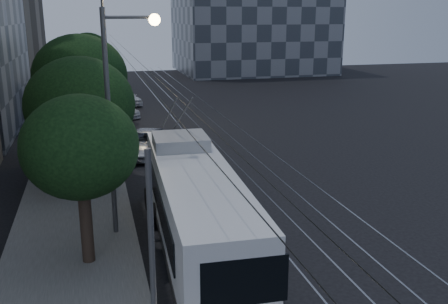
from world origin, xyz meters
TOP-DOWN VIEW (x-y plane):
  - ground at (0.00, 0.00)m, footprint 120.00×120.00m
  - sidewalk at (-7.50, 20.00)m, footprint 5.00×90.00m
  - tram_rails at (2.50, 20.00)m, footprint 4.52×90.00m
  - overhead_wires at (-4.97, 20.00)m, footprint 2.23×90.00m
  - trolleybus at (-2.90, -3.01)m, footprint 3.20×12.86m
  - pickup_silver at (-3.28, 10.90)m, footprint 4.45×6.15m
  - car_white_a at (-4.30, 15.38)m, footprint 1.69×3.66m
  - car_white_b at (-4.04, 23.70)m, footprint 3.54×4.87m
  - car_white_c at (-4.30, 26.75)m, footprint 2.98×4.98m
  - car_white_d at (-3.19, 29.50)m, footprint 3.25×4.89m
  - tree_0 at (-6.88, -3.24)m, footprint 3.99×3.99m
  - tree_1 at (-6.98, 5.36)m, footprint 5.46×5.46m
  - tree_2 at (-7.00, 11.21)m, footprint 5.67×5.67m
  - tree_3 at (-6.53, 20.92)m, footprint 5.19×5.19m
  - tree_4 at (-6.50, 29.33)m, footprint 4.91×4.91m
  - tree_5 at (-6.50, 38.28)m, footprint 5.06×5.06m
  - streetlamp_near at (-5.40, -0.95)m, footprint 2.21×0.44m
  - streetlamp_far at (-4.77, 19.53)m, footprint 2.66×0.44m

SIDE VIEW (x-z plane):
  - ground at x=0.00m, z-range 0.00..0.00m
  - tram_rails at x=2.50m, z-range 0.00..0.02m
  - sidewalk at x=-7.50m, z-range 0.00..0.15m
  - car_white_a at x=-4.30m, z-range 0.00..1.21m
  - car_white_b at x=-4.04m, z-range 0.00..1.31m
  - car_white_d at x=-3.19m, z-range 0.00..1.55m
  - car_white_c at x=-4.30m, z-range 0.00..1.55m
  - pickup_silver at x=-3.28m, z-range 0.00..1.55m
  - trolleybus at x=-2.90m, z-range -1.05..4.57m
  - overhead_wires at x=-4.97m, z-range 0.47..6.47m
  - tree_1 at x=-6.98m, z-range 0.92..7.70m
  - tree_0 at x=-6.88m, z-range 1.27..7.47m
  - tree_4 at x=-6.50m, z-range 1.08..7.69m
  - tree_5 at x=-6.50m, z-range 1.09..7.85m
  - tree_3 at x=-6.53m, z-range 1.09..7.97m
  - tree_2 at x=-7.00m, z-range 1.25..8.89m
  - streetlamp_near at x=-5.40m, z-range 0.98..9.96m
  - streetlamp_far at x=-4.77m, z-range 1.07..12.21m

